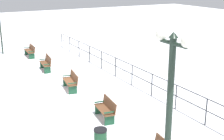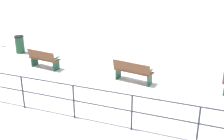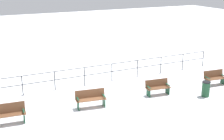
# 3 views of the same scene
# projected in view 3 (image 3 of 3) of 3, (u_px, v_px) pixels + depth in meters

# --- Properties ---
(ground_plane) EXTENTS (80.00, 80.00, 0.00)m
(ground_plane) POSITION_uv_depth(u_px,v_px,m) (92.00, 108.00, 16.34)
(ground_plane) COLOR white
(ground_plane) RESTS_ON ground
(bench_second) EXTENTS (0.65, 1.58, 0.96)m
(bench_second) POSITION_uv_depth(u_px,v_px,m) (8.00, 114.00, 14.55)
(bench_second) COLOR brown
(bench_second) RESTS_ON ground
(bench_third) EXTENTS (0.77, 1.64, 0.91)m
(bench_third) POSITION_uv_depth(u_px,v_px,m) (91.00, 98.00, 16.35)
(bench_third) COLOR brown
(bench_third) RESTS_ON ground
(bench_fourth) EXTENTS (0.69, 1.47, 0.87)m
(bench_fourth) POSITION_uv_depth(u_px,v_px,m) (158.00, 87.00, 18.05)
(bench_fourth) COLOR brown
(bench_fourth) RESTS_ON ground
(bench_fifth) EXTENTS (0.69, 1.45, 0.90)m
(bench_fifth) POSITION_uv_depth(u_px,v_px,m) (215.00, 78.00, 19.63)
(bench_fifth) COLOR brown
(bench_fifth) RESTS_ON ground
(waterfront_railing) EXTENTS (0.05, 20.78, 1.17)m
(waterfront_railing) POSITION_uv_depth(u_px,v_px,m) (70.00, 75.00, 19.05)
(waterfront_railing) COLOR #26282D
(waterfront_railing) RESTS_ON ground
(trash_bin) EXTENTS (0.46, 0.46, 0.88)m
(trash_bin) POSITION_uv_depth(u_px,v_px,m) (206.00, 89.00, 17.80)
(trash_bin) COLOR #1E4C2D
(trash_bin) RESTS_ON ground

